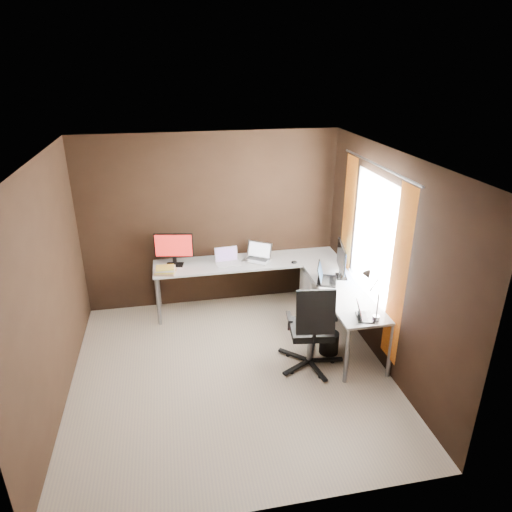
{
  "coord_description": "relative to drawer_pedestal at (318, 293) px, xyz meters",
  "views": [
    {
      "loc": [
        -0.55,
        -4.32,
        3.36
      ],
      "look_at": [
        0.48,
        0.95,
        1.04
      ],
      "focal_mm": 32.0,
      "sensor_mm": 36.0,
      "label": 1
    }
  ],
  "objects": [
    {
      "name": "drawer_pedestal",
      "position": [
        0.0,
        0.0,
        0.0
      ],
      "size": [
        0.42,
        0.5,
        0.6
      ],
      "primitive_type": "cube",
      "color": "silver",
      "rests_on": "ground"
    },
    {
      "name": "mouse_left",
      "position": [
        -2.03,
        0.15,
        0.45
      ],
      "size": [
        0.1,
        0.08,
        0.03
      ],
      "primitive_type": "ellipsoid",
      "rotation": [
        0.0,
        0.0,
        -0.38
      ],
      "color": "black",
      "rests_on": "desk"
    },
    {
      "name": "monitor_right",
      "position": [
        0.14,
        -0.39,
        0.69
      ],
      "size": [
        0.18,
        0.55,
        0.46
      ],
      "rotation": [
        0.0,
        0.0,
        1.35
      ],
      "color": "black",
      "rests_on": "desk"
    },
    {
      "name": "monitor_left",
      "position": [
        -1.98,
        0.42,
        0.69
      ],
      "size": [
        0.53,
        0.19,
        0.46
      ],
      "rotation": [
        0.0,
        0.0,
        -0.18
      ],
      "color": "black",
      "rests_on": "desk"
    },
    {
      "name": "book_stack",
      "position": [
        -2.11,
        0.17,
        0.47
      ],
      "size": [
        0.31,
        0.27,
        0.09
      ],
      "rotation": [
        0.0,
        0.0,
        -0.12
      ],
      "color": "tan",
      "rests_on": "desk"
    },
    {
      "name": "laptop_black_small",
      "position": [
        0.02,
        -1.41,
        0.47
      ],
      "size": [
        0.24,
        0.29,
        0.17
      ],
      "rotation": [
        0.0,
        0.0,
        1.31
      ],
      "color": "black",
      "rests_on": "desk"
    },
    {
      "name": "wastebasket",
      "position": [
        -0.18,
        -0.98,
        -0.16
      ],
      "size": [
        0.26,
        0.26,
        0.27
      ],
      "primitive_type": "cylinder",
      "rotation": [
        0.0,
        0.0,
        0.09
      ],
      "color": "black",
      "rests_on": "ground"
    },
    {
      "name": "laptop_black_big",
      "position": [
        -0.1,
        -0.47,
        0.48
      ],
      "size": [
        0.36,
        0.41,
        0.23
      ],
      "rotation": [
        0.0,
        0.0,
        1.18
      ],
      "color": "black",
      "rests_on": "desk"
    },
    {
      "name": "desk_lamp",
      "position": [
        0.07,
        -1.44,
        0.79
      ],
      "size": [
        0.19,
        0.22,
        0.57
      ],
      "rotation": [
        0.0,
        0.0,
        -0.0
      ],
      "color": "slate",
      "rests_on": "desk"
    },
    {
      "name": "office_chair",
      "position": [
        -0.49,
        -1.2,
        0.02
      ],
      "size": [
        0.61,
        0.62,
        1.1
      ],
      "rotation": [
        0.0,
        0.0,
        -0.13
      ],
      "color": "black",
      "rests_on": "ground"
    },
    {
      "name": "laptop_white",
      "position": [
        -1.25,
        0.34,
        0.48
      ],
      "size": [
        0.34,
        0.26,
        0.22
      ],
      "rotation": [
        0.0,
        0.0,
        0.08
      ],
      "color": "silver",
      "rests_on": "desk"
    },
    {
      "name": "mouse_corner",
      "position": [
        -0.33,
        0.15,
        0.45
      ],
      "size": [
        0.1,
        0.08,
        0.04
      ],
      "primitive_type": "ellipsoid",
      "rotation": [
        0.0,
        0.0,
        0.19
      ],
      "color": "black",
      "rests_on": "desk"
    },
    {
      "name": "room",
      "position": [
        -1.09,
        -1.08,
        0.98
      ],
      "size": [
        3.6,
        3.6,
        2.5
      ],
      "color": "gray",
      "rests_on": "ground"
    },
    {
      "name": "laptop_silver",
      "position": [
        -0.81,
        0.37,
        0.48
      ],
      "size": [
        0.45,
        0.42,
        0.24
      ],
      "rotation": [
        0.0,
        0.0,
        -0.59
      ],
      "color": "silver",
      "rests_on": "desk"
    },
    {
      "name": "desk",
      "position": [
        -0.59,
        -0.11,
        0.38
      ],
      "size": [
        2.65,
        2.25,
        0.73
      ],
      "color": "silver",
      "rests_on": "ground"
    }
  ]
}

